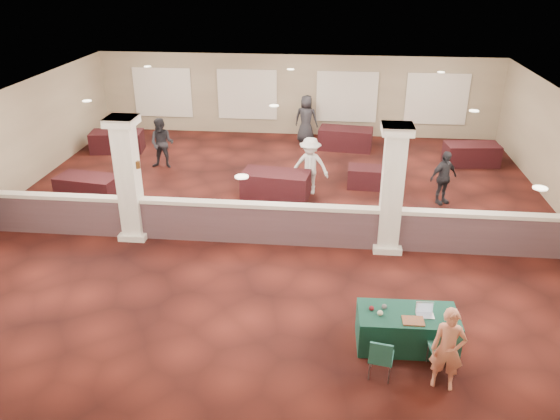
# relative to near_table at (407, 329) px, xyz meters

# --- Properties ---
(ground) EXTENTS (16.00, 16.00, 0.00)m
(ground) POSITION_rel_near_table_xyz_m (-3.07, 5.24, -0.35)
(ground) COLOR #471711
(ground) RESTS_ON ground
(wall_back) EXTENTS (16.00, 0.04, 3.20)m
(wall_back) POSITION_rel_near_table_xyz_m (-3.07, 13.24, 1.25)
(wall_back) COLOR #87755D
(wall_back) RESTS_ON ground
(wall_front) EXTENTS (16.00, 0.04, 3.20)m
(wall_front) POSITION_rel_near_table_xyz_m (-3.07, -2.76, 1.25)
(wall_front) COLOR #87755D
(wall_front) RESTS_ON ground
(ceiling) EXTENTS (16.00, 16.00, 0.02)m
(ceiling) POSITION_rel_near_table_xyz_m (-3.07, 5.24, 2.85)
(ceiling) COLOR white
(ceiling) RESTS_ON wall_back
(partition_wall) EXTENTS (15.60, 0.28, 1.10)m
(partition_wall) POSITION_rel_near_table_xyz_m (-3.07, 3.74, 0.22)
(partition_wall) COLOR #4D343A
(partition_wall) RESTS_ON ground
(column_left) EXTENTS (0.72, 0.72, 3.20)m
(column_left) POSITION_rel_near_table_xyz_m (-6.57, 3.74, 1.29)
(column_left) COLOR silver
(column_left) RESTS_ON ground
(column_right) EXTENTS (0.72, 0.72, 3.20)m
(column_right) POSITION_rel_near_table_xyz_m (-0.07, 3.74, 1.29)
(column_right) COLOR silver
(column_right) RESTS_ON ground
(sconce_left) EXTENTS (0.12, 0.12, 0.18)m
(sconce_left) POSITION_rel_near_table_xyz_m (-6.85, 3.74, 1.65)
(sconce_left) COLOR brown
(sconce_left) RESTS_ON column_left
(sconce_right) EXTENTS (0.12, 0.12, 0.18)m
(sconce_right) POSITION_rel_near_table_xyz_m (-6.29, 3.74, 1.65)
(sconce_right) COLOR brown
(sconce_right) RESTS_ON column_left
(near_table) EXTENTS (1.86, 0.97, 0.70)m
(near_table) POSITION_rel_near_table_xyz_m (0.00, 0.00, 0.00)
(near_table) COLOR #0E342A
(near_table) RESTS_ON ground
(conf_chair_main) EXTENTS (0.53, 0.53, 0.92)m
(conf_chair_main) POSITION_rel_near_table_xyz_m (0.57, -0.69, 0.19)
(conf_chair_main) COLOR #205D59
(conf_chair_main) RESTS_ON ground
(conf_chair_side) EXTENTS (0.47, 0.48, 0.82)m
(conf_chair_side) POSITION_rel_near_table_xyz_m (-0.55, -0.97, 0.13)
(conf_chair_side) COLOR #205D59
(conf_chair_side) RESTS_ON ground
(woman) EXTENTS (0.61, 0.46, 1.53)m
(woman) POSITION_rel_near_table_xyz_m (0.52, -1.04, 0.41)
(woman) COLOR #E47A63
(woman) RESTS_ON ground
(far_table_front_left) EXTENTS (1.92, 1.15, 0.73)m
(far_table_front_left) POSITION_rel_near_table_xyz_m (-8.77, 5.95, 0.01)
(far_table_front_left) COLOR black
(far_table_front_left) RESTS_ON ground
(far_table_front_center) EXTENTS (2.10, 1.23, 0.81)m
(far_table_front_center) POSITION_rel_near_table_xyz_m (-3.19, 6.66, 0.05)
(far_table_front_center) COLOR black
(far_table_front_center) RESTS_ON ground
(far_table_front_right) EXTENTS (1.63, 0.88, 0.64)m
(far_table_front_right) POSITION_rel_near_table_xyz_m (-0.22, 7.79, -0.03)
(far_table_front_right) COLOR black
(far_table_front_right) RESTS_ON ground
(far_table_back_left) EXTENTS (1.99, 1.19, 0.76)m
(far_table_back_left) POSITION_rel_near_table_xyz_m (-9.57, 10.36, 0.03)
(far_table_back_left) COLOR black
(far_table_back_left) RESTS_ON ground
(far_table_back_center) EXTENTS (2.08, 1.22, 0.80)m
(far_table_back_center) POSITION_rel_near_table_xyz_m (-1.07, 11.51, 0.05)
(far_table_back_center) COLOR black
(far_table_back_center) RESTS_ON ground
(far_table_back_right) EXTENTS (1.91, 1.10, 0.74)m
(far_table_back_right) POSITION_rel_near_table_xyz_m (3.31, 10.25, 0.02)
(far_table_back_right) COLOR black
(far_table_back_right) RESTS_ON ground
(attendee_a) EXTENTS (0.84, 0.48, 1.73)m
(attendee_a) POSITION_rel_near_table_xyz_m (-7.34, 8.85, 0.52)
(attendee_a) COLOR black
(attendee_a) RESTS_ON ground
(attendee_b) EXTENTS (1.20, 0.68, 1.78)m
(attendee_b) POSITION_rel_near_table_xyz_m (-2.19, 7.10, 0.54)
(attendee_b) COLOR #B9BAB5
(attendee_b) RESTS_ON ground
(attendee_c) EXTENTS (1.04, 0.88, 1.61)m
(attendee_c) POSITION_rel_near_table_xyz_m (1.72, 6.74, 0.45)
(attendee_c) COLOR black
(attendee_c) RESTS_ON ground
(attendee_d) EXTENTS (0.99, 0.65, 1.85)m
(attendee_d) POSITION_rel_near_table_xyz_m (-2.62, 12.24, 0.57)
(attendee_d) COLOR black
(attendee_d) RESTS_ON ground
(laptop_base) EXTENTS (0.32, 0.23, 0.02)m
(laptop_base) POSITION_rel_near_table_xyz_m (0.29, -0.04, 0.36)
(laptop_base) COLOR silver
(laptop_base) RESTS_ON near_table
(laptop_screen) EXTENTS (0.32, 0.02, 0.21)m
(laptop_screen) POSITION_rel_near_table_xyz_m (0.29, 0.07, 0.48)
(laptop_screen) COLOR silver
(laptop_screen) RESTS_ON near_table
(screen_glow) EXTENTS (0.29, 0.01, 0.18)m
(screen_glow) POSITION_rel_near_table_xyz_m (0.29, 0.06, 0.46)
(screen_glow) COLOR silver
(screen_glow) RESTS_ON near_table
(knitting) EXTENTS (0.39, 0.30, 0.03)m
(knitting) POSITION_rel_near_table_xyz_m (0.06, -0.24, 0.37)
(knitting) COLOR #C1561E
(knitting) RESTS_ON near_table
(yarn_cream) EXTENTS (0.11, 0.11, 0.11)m
(yarn_cream) POSITION_rel_near_table_xyz_m (-0.53, -0.11, 0.40)
(yarn_cream) COLOR #EEE7C4
(yarn_cream) RESTS_ON near_table
(yarn_red) EXTENTS (0.10, 0.10, 0.10)m
(yarn_red) POSITION_rel_near_table_xyz_m (-0.68, 0.03, 0.40)
(yarn_red) COLOR maroon
(yarn_red) RESTS_ON near_table
(yarn_grey) EXTENTS (0.10, 0.10, 0.10)m
(yarn_grey) POSITION_rel_near_table_xyz_m (-0.44, 0.10, 0.40)
(yarn_grey) COLOR #55565B
(yarn_grey) RESTS_ON near_table
(scissors) EXTENTS (0.12, 0.03, 0.01)m
(scissors) POSITION_rel_near_table_xyz_m (0.63, -0.25, 0.36)
(scissors) COLOR red
(scissors) RESTS_ON near_table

